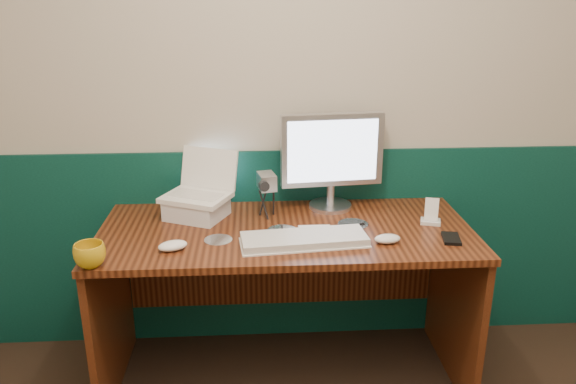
{
  "coord_description": "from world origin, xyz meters",
  "views": [
    {
      "loc": [
        -0.3,
        -0.84,
        1.69
      ],
      "look_at": [
        -0.17,
        1.23,
        0.97
      ],
      "focal_mm": 35.0,
      "sensor_mm": 36.0,
      "label": 1
    }
  ],
  "objects": [
    {
      "name": "laptop_riser",
      "position": [
        -0.57,
        1.54,
        0.79
      ],
      "size": [
        0.3,
        0.29,
        0.08
      ],
      "primitive_type": "cube",
      "rotation": [
        0.0,
        0.0,
        -0.43
      ],
      "color": "white",
      "rests_on": "desk"
    },
    {
      "name": "pen",
      "position": [
        0.1,
        1.38,
        0.75
      ],
      "size": [
        0.15,
        0.06,
        0.01
      ],
      "primitive_type": "cylinder",
      "rotation": [
        0.0,
        1.57,
        0.33
      ],
      "color": "black",
      "rests_on": "desk"
    },
    {
      "name": "keyboard",
      "position": [
        -0.11,
        1.23,
        0.76
      ],
      "size": [
        0.52,
        0.22,
        0.03
      ],
      "primitive_type": "cube",
      "rotation": [
        0.0,
        0.0,
        0.1
      ],
      "color": "silver",
      "rests_on": "desk"
    },
    {
      "name": "cd_loose_b",
      "position": [
        0.12,
        1.42,
        0.75
      ],
      "size": [
        0.13,
        0.13,
        0.0
      ],
      "primitive_type": "cylinder",
      "color": "silver",
      "rests_on": "desk"
    },
    {
      "name": "camcorder",
      "position": [
        -0.25,
        1.53,
        0.84
      ],
      "size": [
        0.1,
        0.13,
        0.18
      ],
      "primitive_type": null,
      "rotation": [
        0.0,
        0.0,
        0.2
      ],
      "color": "#B7B6BB",
      "rests_on": "desk"
    },
    {
      "name": "mouse_left",
      "position": [
        -0.63,
        1.19,
        0.77
      ],
      "size": [
        0.13,
        0.11,
        0.04
      ],
      "primitive_type": "ellipsoid",
      "rotation": [
        0.0,
        0.0,
        0.36
      ],
      "color": "white",
      "rests_on": "desk"
    },
    {
      "name": "dock",
      "position": [
        0.47,
        1.4,
        0.76
      ],
      "size": [
        0.1,
        0.09,
        0.02
      ],
      "primitive_type": "cube",
      "rotation": [
        0.0,
        0.0,
        -0.29
      ],
      "color": "silver",
      "rests_on": "desk"
    },
    {
      "name": "desk",
      "position": [
        -0.17,
        1.38,
        0.38
      ],
      "size": [
        1.6,
        0.7,
        0.75
      ],
      "primitive_type": "cube",
      "color": "#331409",
      "rests_on": "ground"
    },
    {
      "name": "pda",
      "position": [
        0.5,
        1.22,
        0.76
      ],
      "size": [
        0.09,
        0.13,
        0.01
      ],
      "primitive_type": "cube",
      "rotation": [
        0.0,
        0.0,
        -0.19
      ],
      "color": "black",
      "rests_on": "desk"
    },
    {
      "name": "cd_spindle",
      "position": [
        -0.19,
        1.3,
        0.76
      ],
      "size": [
        0.13,
        0.13,
        0.03
      ],
      "primitive_type": "cylinder",
      "color": "#B4BDC5",
      "rests_on": "desk"
    },
    {
      "name": "wainscot",
      "position": [
        0.0,
        1.74,
        0.5
      ],
      "size": [
        3.48,
        0.02,
        1.0
      ],
      "primitive_type": "cube",
      "color": "#062E29",
      "rests_on": "ground"
    },
    {
      "name": "music_player",
      "position": [
        0.47,
        1.4,
        0.82
      ],
      "size": [
        0.06,
        0.04,
        0.1
      ],
      "primitive_type": "cube",
      "rotation": [
        -0.17,
        0.0,
        -0.29
      ],
      "color": "white",
      "rests_on": "dock"
    },
    {
      "name": "papers",
      "position": [
        -0.05,
        1.36,
        0.75
      ],
      "size": [
        0.14,
        0.09,
        0.0
      ],
      "primitive_type": "cube",
      "rotation": [
        0.0,
        0.0,
        -0.01
      ],
      "color": "white",
      "rests_on": "desk"
    },
    {
      "name": "laptop",
      "position": [
        -0.57,
        1.54,
        0.95
      ],
      "size": [
        0.34,
        0.31,
        0.23
      ],
      "primitive_type": null,
      "rotation": [
        0.0,
        0.0,
        -0.43
      ],
      "color": "white",
      "rests_on": "laptop_riser"
    },
    {
      "name": "back_wall",
      "position": [
        0.0,
        1.75,
        1.25
      ],
      "size": [
        3.5,
        0.04,
        2.5
      ],
      "primitive_type": "cube",
      "color": "#B9AE9C",
      "rests_on": "ground"
    },
    {
      "name": "mouse_right",
      "position": [
        0.23,
        1.21,
        0.77
      ],
      "size": [
        0.11,
        0.08,
        0.04
      ],
      "primitive_type": "ellipsoid",
      "rotation": [
        0.0,
        0.0,
        0.11
      ],
      "color": "white",
      "rests_on": "desk"
    },
    {
      "name": "mug",
      "position": [
        -0.91,
        1.07,
        0.8
      ],
      "size": [
        0.13,
        0.13,
        0.09
      ],
      "primitive_type": "imported",
      "rotation": [
        0.0,
        0.0,
        0.18
      ],
      "color": "gold",
      "rests_on": "desk"
    },
    {
      "name": "monitor",
      "position": [
        0.05,
        1.63,
        0.98
      ],
      "size": [
        0.48,
        0.18,
        0.47
      ],
      "primitive_type": null,
      "rotation": [
        0.0,
        0.0,
        0.1
      ],
      "color": "silver",
      "rests_on": "desk"
    },
    {
      "name": "cd_loose_a",
      "position": [
        -0.46,
        1.28,
        0.75
      ],
      "size": [
        0.12,
        0.12,
        0.0
      ],
      "primitive_type": "cylinder",
      "color": "#B6BEC7",
      "rests_on": "desk"
    }
  ]
}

